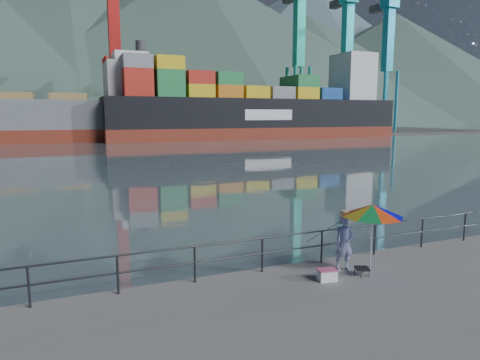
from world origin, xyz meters
The scene contains 13 objects.
harbor_water centered at (0.00, 130.00, 0.00)m, with size 500.00×280.00×0.00m, color slate.
far_dock centered at (10.00, 93.00, 0.00)m, with size 200.00×40.00×0.40m, color #514F4C.
guardrail centered at (0.00, 1.70, 0.52)m, with size 22.00×0.06×1.03m.
mountains centered at (38.82, 207.75, 35.55)m, with size 600.00×332.80×80.00m.
port_cranes centered at (31.00, 84.00, 16.00)m, with size 116.00×28.00×38.40m.
container_stacks centered at (34.95, 93.38, 3.27)m, with size 58.00×5.40×7.80m.
fisherman centered at (1.24, 0.93, 0.81)m, with size 0.59×0.39×1.62m, color navy.
beach_umbrella centered at (1.65, 0.27, 1.87)m, with size 2.19×2.19×2.04m.
folding_stool centered at (1.45, 0.35, 0.13)m, with size 0.47×0.47×0.24m.
cooler_bag centered at (0.35, 0.45, 0.14)m, with size 0.49×0.33×0.28m, color white.
fishing_rod centered at (1.35, 2.02, 0.00)m, with size 0.02×0.02×2.08m, color black.
bulk_carrier centered at (-9.06, 73.72, 4.08)m, with size 54.51×9.43×14.50m.
container_ship centered at (32.51, 70.39, 5.83)m, with size 60.30×10.05×18.10m.
Camera 1 is at (-6.10, -8.88, 4.46)m, focal length 32.00 mm.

